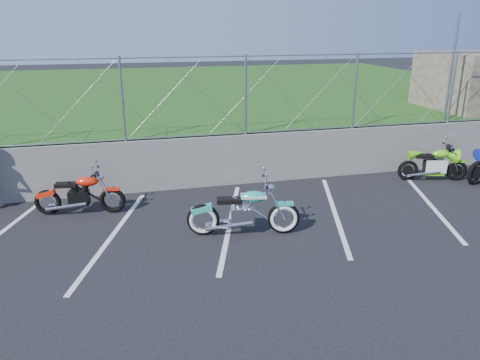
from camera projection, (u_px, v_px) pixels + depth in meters
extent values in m
plane|color=black|center=(242.00, 243.00, 8.96)|extent=(90.00, 90.00, 0.00)
cube|color=#62635E|center=(208.00, 161.00, 11.97)|extent=(30.00, 0.22, 1.30)
cube|color=#1A4512|center=(167.00, 102.00, 21.16)|extent=(30.00, 20.00, 1.30)
cylinder|color=gray|center=(205.00, 57.00, 11.14)|extent=(28.00, 0.03, 0.03)
cylinder|color=gray|center=(207.00, 135.00, 11.75)|extent=(28.00, 0.03, 0.03)
cylinder|color=gray|center=(452.00, 68.00, 13.34)|extent=(0.08, 0.08, 3.00)
cube|color=silver|center=(113.00, 235.00, 9.32)|extent=(1.49, 4.31, 0.01)
cube|color=silver|center=(230.00, 223.00, 9.88)|extent=(1.49, 4.31, 0.01)
cube|color=silver|center=(335.00, 212.00, 10.44)|extent=(1.49, 4.31, 0.01)
cube|color=silver|center=(428.00, 202.00, 11.00)|extent=(1.49, 4.31, 0.01)
torus|color=black|center=(203.00, 220.00, 9.23)|extent=(0.66, 0.23, 0.65)
torus|color=black|center=(284.00, 218.00, 9.30)|extent=(0.66, 0.23, 0.65)
cube|color=silver|center=(243.00, 216.00, 9.24)|extent=(0.50, 0.36, 0.34)
ellipsoid|color=#2CB198|center=(254.00, 197.00, 9.13)|extent=(0.56, 0.34, 0.23)
cube|color=black|center=(229.00, 200.00, 9.13)|extent=(0.53, 0.33, 0.09)
cube|color=#2CB198|center=(284.00, 204.00, 9.21)|extent=(0.40, 0.22, 0.06)
cylinder|color=silver|center=(265.00, 181.00, 9.04)|extent=(0.17, 0.70, 0.03)
torus|color=black|center=(48.00, 202.00, 10.23)|extent=(0.58, 0.20, 0.58)
torus|color=black|center=(113.00, 200.00, 10.34)|extent=(0.58, 0.20, 0.58)
cube|color=black|center=(79.00, 198.00, 10.25)|extent=(0.46, 0.33, 0.32)
ellipsoid|color=red|center=(87.00, 182.00, 10.15)|extent=(0.52, 0.30, 0.22)
cube|color=black|center=(66.00, 185.00, 10.14)|extent=(0.49, 0.30, 0.08)
cube|color=red|center=(112.00, 189.00, 10.25)|extent=(0.37, 0.20, 0.06)
cylinder|color=silver|center=(95.00, 171.00, 10.10)|extent=(0.14, 0.66, 0.03)
torus|color=black|center=(408.00, 170.00, 12.50)|extent=(0.56, 0.24, 0.55)
torus|color=black|center=(457.00, 170.00, 12.48)|extent=(0.56, 0.24, 0.55)
cube|color=black|center=(432.00, 167.00, 12.46)|extent=(0.47, 0.36, 0.31)
ellipsoid|color=#66D21A|center=(441.00, 154.00, 12.34)|extent=(0.52, 0.34, 0.21)
cube|color=black|center=(424.00, 156.00, 12.37)|extent=(0.50, 0.33, 0.08)
cube|color=#66D21A|center=(458.00, 161.00, 12.40)|extent=(0.37, 0.22, 0.05)
cylinder|color=silver|center=(449.00, 146.00, 12.27)|extent=(0.20, 0.64, 0.03)
torus|color=black|center=(476.00, 173.00, 12.14)|extent=(0.65, 0.23, 0.64)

